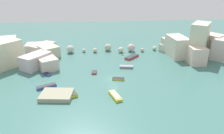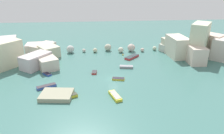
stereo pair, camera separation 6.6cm
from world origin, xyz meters
name	(u,v)px [view 1 (the left image)]	position (x,y,z in m)	size (l,w,h in m)	color
cove_water	(114,79)	(0.00, 0.00, 0.00)	(160.00, 160.00, 0.00)	#42756D
cliff_headland_left	(24,53)	(-26.49, 15.93, 2.41)	(26.18, 23.13, 7.57)	silver
cliff_headland_right	(194,46)	(27.61, 14.75, 3.50)	(22.35, 20.43, 11.21)	beige
rock_breakwater	(109,49)	(0.27, 21.77, 1.12)	(39.60, 4.59, 2.66)	beige
stone_dock	(57,95)	(-13.04, -7.83, 0.47)	(6.67, 4.98, 0.94)	#9F9D82
channel_buoy	(123,55)	(4.69, 17.48, 0.22)	(0.44, 0.44, 0.44)	gold
moored_boat_0	(118,79)	(1.07, -0.62, 0.23)	(3.29, 1.93, 0.47)	yellow
moored_boat_1	(115,96)	(-0.56, -9.06, 0.33)	(2.71, 4.68, 0.68)	yellow
moored_boat_2	(50,67)	(-17.68, 9.09, 0.23)	(3.16, 3.23, 0.45)	navy
moored_boat_3	(132,57)	(7.22, 14.80, 0.35)	(5.18, 5.23, 4.66)	#CC3439
moored_boat_4	(47,74)	(-17.36, 3.87, 0.22)	(2.66, 2.75, 0.44)	#2E52AF
moored_boat_5	(94,72)	(-4.93, 3.93, 0.22)	(1.49, 2.38, 0.45)	#C43832
moored_boat_6	(126,67)	(4.21, 6.77, 0.32)	(3.94, 1.96, 0.64)	gray
moored_boat_7	(69,96)	(-10.42, -8.49, 0.35)	(3.84, 2.54, 0.70)	yellow
moored_boat_8	(46,86)	(-16.08, -3.39, 0.31)	(4.50, 3.12, 0.62)	#3A54B1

